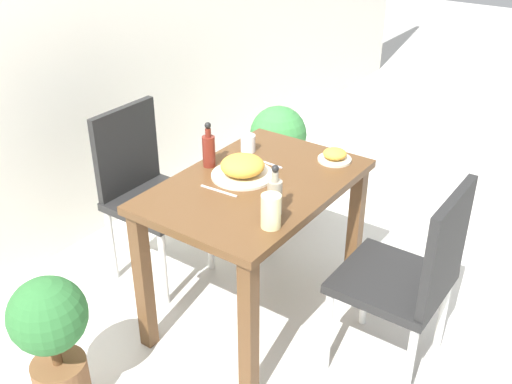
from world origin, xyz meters
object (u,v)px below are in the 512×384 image
side_plate (335,156)px  drink_cup (248,143)px  potted_plant_left (52,337)px  chair_near (412,274)px  food_plate (243,168)px  juice_glass (271,211)px  chair_far (146,185)px  sauce_bottle (275,195)px  potted_plant_right (278,159)px  condiment_bottle (209,149)px

side_plate → drink_cup: (-0.15, 0.39, 0.02)m
potted_plant_left → side_plate: bearing=-20.3°
chair_near → food_plate: chair_near is taller
chair_near → juice_glass: size_ratio=6.69×
juice_glass → potted_plant_left: bearing=139.1°
food_plate → chair_far: bearing=91.9°
sauce_bottle → chair_near: bearing=-64.8°
chair_near → potted_plant_right: size_ratio=1.24×
juice_glass → sauce_bottle: bearing=25.4°
food_plate → side_plate: (0.37, -0.25, -0.02)m
food_plate → sauce_bottle: sauce_bottle is taller
side_plate → potted_plant_left: (-1.28, 0.48, -0.39)m
potted_plant_left → drink_cup: bearing=-4.5°
drink_cup → juice_glass: size_ratio=0.62×
juice_glass → sauce_bottle: sauce_bottle is taller
sauce_bottle → potted_plant_right: bearing=32.5°
food_plate → condiment_bottle: bearing=90.7°
sauce_bottle → potted_plant_left: 0.99m
chair_near → food_plate: 0.83m
side_plate → potted_plant_right: bearing=53.9°
chair_near → chair_far: bearing=-87.1°
condiment_bottle → potted_plant_left: size_ratio=0.34×
chair_far → potted_plant_right: 0.87m
chair_far → potted_plant_left: 0.98m
condiment_bottle → potted_plant_right: condiment_bottle is taller
chair_near → juice_glass: (-0.32, 0.46, 0.29)m
drink_cup → condiment_bottle: condiment_bottle is taller
food_plate → juice_glass: bearing=-129.3°
food_plate → sauce_bottle: size_ratio=1.31×
condiment_bottle → potted_plant_right: size_ratio=0.29×
drink_cup → juice_glass: (-0.50, -0.46, 0.03)m
chair_far → condiment_bottle: condiment_bottle is taller
drink_cup → juice_glass: juice_glass is taller
chair_far → juice_glass: (-0.25, -0.93, 0.29)m
chair_near → side_plate: bearing=-120.8°
potted_plant_left → potted_plant_right: potted_plant_right is taller
side_plate → condiment_bottle: 0.58m
chair_far → potted_plant_right: (0.82, -0.26, -0.10)m
drink_cup → potted_plant_right: drink_cup is taller
chair_near → side_plate: size_ratio=5.77×
chair_near → condiment_bottle: size_ratio=4.24×
side_plate → drink_cup: 0.41m
sauce_bottle → potted_plant_left: size_ratio=0.34×
potted_plant_right → chair_near: bearing=-123.7°
chair_far → condiment_bottle: 0.51m
chair_far → potted_plant_left: chair_far is taller
chair_far → chair_near: bearing=-87.1°
chair_near → drink_cup: bearing=-100.7°
chair_far → condiment_bottle: bearing=-87.5°
chair_near → potted_plant_right: 1.36m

